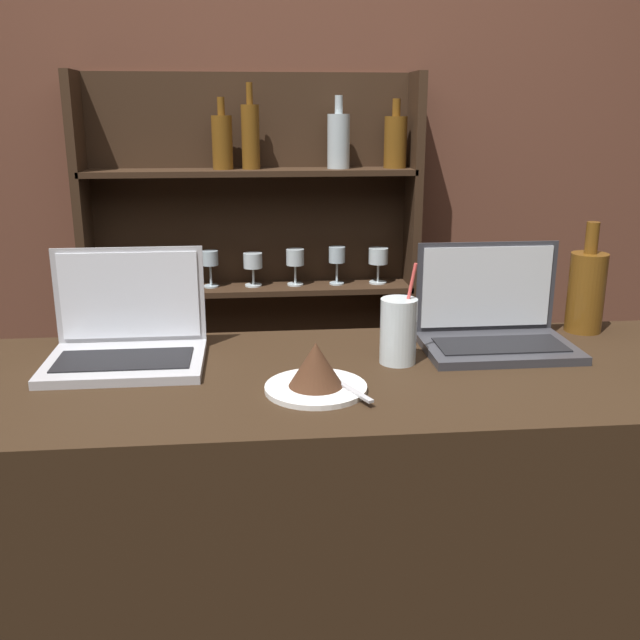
% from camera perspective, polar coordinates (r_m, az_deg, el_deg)
% --- Properties ---
extents(bar_counter, '(2.01, 0.57, 1.03)m').
position_cam_1_polar(bar_counter, '(1.65, 0.07, -21.27)').
color(bar_counter, black).
rests_on(bar_counter, ground_plane).
extents(back_wall, '(7.00, 0.06, 2.70)m').
position_cam_1_polar(back_wall, '(2.64, -2.85, 12.56)').
color(back_wall, brown).
rests_on(back_wall, ground_plane).
extents(back_shelf, '(1.18, 0.18, 1.65)m').
position_cam_1_polar(back_shelf, '(2.62, -5.05, 2.17)').
color(back_shelf, '#332114').
rests_on(back_shelf, ground_plane).
extents(laptop_near, '(0.31, 0.23, 0.22)m').
position_cam_1_polar(laptop_near, '(1.50, -15.19, -1.43)').
color(laptop_near, '#ADADB2').
rests_on(laptop_near, bar_counter).
extents(laptop_far, '(0.32, 0.21, 0.22)m').
position_cam_1_polar(laptop_far, '(1.58, 13.75, -0.39)').
color(laptop_far, '#333338').
rests_on(laptop_far, bar_counter).
extents(cake_plate, '(0.19, 0.19, 0.09)m').
position_cam_1_polar(cake_plate, '(1.30, -0.32, -4.15)').
color(cake_plate, white).
rests_on(cake_plate, bar_counter).
extents(water_glass, '(0.07, 0.07, 0.21)m').
position_cam_1_polar(water_glass, '(1.44, 6.29, -0.87)').
color(water_glass, silver).
rests_on(water_glass, bar_counter).
extents(wine_bottle_amber, '(0.08, 0.08, 0.25)m').
position_cam_1_polar(wine_bottle_amber, '(1.75, 20.53, 2.25)').
color(wine_bottle_amber, brown).
rests_on(wine_bottle_amber, bar_counter).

